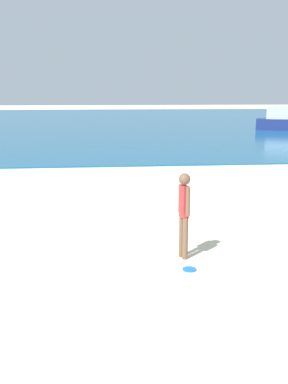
# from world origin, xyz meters

# --- Properties ---
(ground) EXTENTS (200.00, 200.00, 0.00)m
(ground) POSITION_xyz_m (0.00, 0.00, 0.00)
(ground) COLOR beige
(water) EXTENTS (160.00, 60.00, 0.06)m
(water) POSITION_xyz_m (0.00, 43.70, 0.03)
(water) COLOR #14567F
(water) RESTS_ON ground
(person_standing) EXTENTS (0.21, 0.35, 1.58)m
(person_standing) POSITION_xyz_m (0.87, 3.09, 0.90)
(person_standing) COLOR brown
(person_standing) RESTS_ON ground
(frisbee) EXTENTS (0.24, 0.24, 0.03)m
(frisbee) POSITION_xyz_m (0.86, 2.47, 0.01)
(frisbee) COLOR blue
(frisbee) RESTS_ON ground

